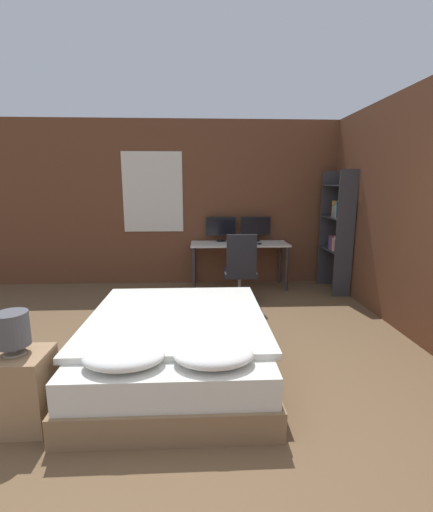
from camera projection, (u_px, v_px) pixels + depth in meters
name	position (u px, v px, depth m)	size (l,w,h in m)	color
ground_plane	(225.00, 467.00, 2.02)	(20.00, 20.00, 0.00)	brown
wall_back	(208.00, 204.00, 5.74)	(12.00, 0.08, 2.70)	brown
bed	(177.00, 345.00, 3.04)	(1.56, 1.91, 0.58)	#846647
nightstand	(20.00, 390.00, 2.34)	(0.41, 0.34, 0.53)	#997551
bedside_lamp	(12.00, 330.00, 2.25)	(0.21, 0.21, 0.29)	gray
desk	(239.00, 249.00, 5.55)	(1.57, 0.57, 0.74)	beige
monitor_left	(221.00, 227.00, 5.65)	(0.50, 0.16, 0.41)	black
monitor_right	(255.00, 227.00, 5.68)	(0.50, 0.16, 0.41)	black
keyboard	(241.00, 244.00, 5.35)	(0.41, 0.13, 0.02)	black
computer_mouse	(259.00, 244.00, 5.36)	(0.07, 0.05, 0.04)	black
office_chair	(240.00, 276.00, 4.84)	(0.52, 0.52, 1.00)	black
bookshelf	(338.00, 227.00, 5.26)	(0.27, 0.72, 1.88)	#333338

